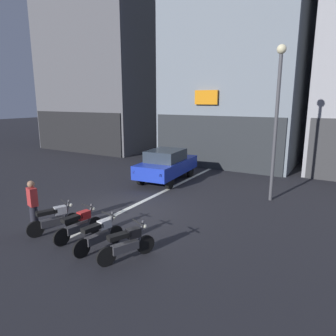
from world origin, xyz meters
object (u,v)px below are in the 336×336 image
at_px(motorcycle_black_row_right_mid, 127,243).
at_px(person_by_motorcycles, 33,206).
at_px(motorcycle_red_row_left_mid, 79,224).
at_px(car_blue_crossing_near, 167,164).
at_px(motorcycle_white_row_centre, 99,234).
at_px(street_lamp, 277,108).
at_px(motorcycle_silver_row_leftmost, 55,219).

relative_size(motorcycle_black_row_right_mid, person_by_motorcycles, 0.93).
bearing_deg(motorcycle_red_row_left_mid, car_blue_crossing_near, 99.54).
relative_size(motorcycle_red_row_left_mid, motorcycle_black_row_right_mid, 1.07).
bearing_deg(motorcycle_white_row_centre, street_lamp, 65.50).
xyz_separation_m(motorcycle_red_row_left_mid, motorcycle_white_row_centre, (1.00, -0.20, 0.00)).
height_order(street_lamp, motorcycle_black_row_right_mid, street_lamp).
bearing_deg(motorcycle_black_row_right_mid, motorcycle_white_row_centre, 177.57).
bearing_deg(motorcycle_silver_row_leftmost, street_lamp, 52.73).
distance_m(car_blue_crossing_near, motorcycle_white_row_centre, 7.70).
bearing_deg(motorcycle_white_row_centre, motorcycle_red_row_left_mid, 168.72).
bearing_deg(motorcycle_red_row_left_mid, motorcycle_white_row_centre, -11.28).
bearing_deg(car_blue_crossing_near, person_by_motorcycles, -93.16).
xyz_separation_m(motorcycle_white_row_centre, person_by_motorcycles, (-2.62, -0.13, 0.40)).
relative_size(car_blue_crossing_near, motorcycle_red_row_left_mid, 2.54).
bearing_deg(person_by_motorcycles, motorcycle_silver_row_leftmost, 23.47).
xyz_separation_m(car_blue_crossing_near, street_lamp, (5.34, -0.48, 2.91)).
relative_size(street_lamp, motorcycle_red_row_left_mid, 3.71).
bearing_deg(motorcycle_black_row_right_mid, motorcycle_red_row_left_mid, 173.12).
bearing_deg(motorcycle_black_row_right_mid, street_lamp, 72.88).
bearing_deg(motorcycle_silver_row_leftmost, person_by_motorcycles, -156.53).
height_order(motorcycle_red_row_left_mid, person_by_motorcycles, person_by_motorcycles).
bearing_deg(person_by_motorcycles, motorcycle_white_row_centre, 2.91).
bearing_deg(motorcycle_silver_row_leftmost, motorcycle_red_row_left_mid, 3.61).
bearing_deg(motorcycle_silver_row_leftmost, motorcycle_white_row_centre, -3.91).
xyz_separation_m(motorcycle_silver_row_leftmost, motorcycle_black_row_right_mid, (3.00, -0.18, 0.00)).
relative_size(motorcycle_silver_row_leftmost, motorcycle_black_row_right_mid, 1.01).
xyz_separation_m(car_blue_crossing_near, motorcycle_silver_row_leftmost, (0.21, -7.23, -0.43)).
height_order(street_lamp, motorcycle_red_row_left_mid, street_lamp).
distance_m(motorcycle_silver_row_leftmost, motorcycle_red_row_left_mid, 1.00).
bearing_deg(motorcycle_black_row_right_mid, motorcycle_silver_row_leftmost, 176.58).
xyz_separation_m(motorcycle_red_row_left_mid, person_by_motorcycles, (-1.62, -0.33, 0.40)).
relative_size(motorcycle_silver_row_leftmost, person_by_motorcycles, 0.94).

